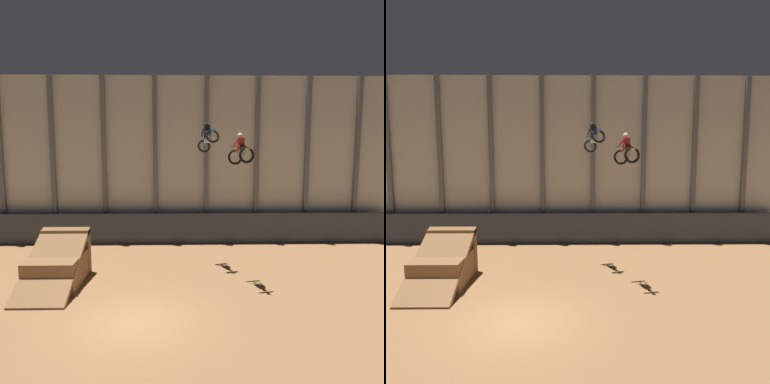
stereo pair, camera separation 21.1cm
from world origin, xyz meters
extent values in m
plane|color=#996B42|center=(0.00, 0.00, 0.00)|extent=(60.00, 60.00, 0.00)
cube|color=beige|center=(0.00, 11.94, 5.51)|extent=(32.00, 0.12, 11.03)
cube|color=slate|center=(-10.13, 11.74, 5.51)|extent=(0.28, 0.28, 11.03)
cube|color=slate|center=(-6.76, 11.74, 5.51)|extent=(0.28, 0.28, 11.03)
cube|color=slate|center=(-3.38, 11.74, 5.51)|extent=(0.28, 0.28, 11.03)
cube|color=slate|center=(0.00, 11.74, 5.51)|extent=(0.28, 0.28, 11.03)
cube|color=slate|center=(3.38, 11.74, 5.51)|extent=(0.28, 0.28, 11.03)
cube|color=slate|center=(6.76, 11.74, 5.51)|extent=(0.28, 0.28, 11.03)
cube|color=slate|center=(10.13, 11.74, 5.51)|extent=(0.28, 0.28, 11.03)
cube|color=slate|center=(13.51, 11.74, 5.51)|extent=(0.28, 0.28, 11.03)
cube|color=#383D47|center=(0.00, 11.13, 1.02)|extent=(31.36, 0.20, 2.04)
cube|color=olive|center=(-4.12, 4.12, 0.68)|extent=(2.33, 3.17, 1.37)
cube|color=olive|center=(-4.12, 5.45, 1.14)|extent=(2.38, 0.50, 2.28)
cube|color=#996B42|center=(-4.12, 3.44, 1.14)|extent=(2.38, 4.61, 2.46)
torus|color=black|center=(2.98, 7.37, 6.46)|extent=(0.80, 0.56, 0.72)
torus|color=black|center=(3.35, 6.12, 6.97)|extent=(0.80, 0.56, 0.72)
cube|color=#B7B7BC|center=(3.17, 6.74, 6.85)|extent=(0.34, 0.61, 0.45)
cube|color=blue|center=(3.10, 6.97, 6.97)|extent=(0.33, 0.53, 0.38)
cube|color=black|center=(3.20, 6.62, 7.14)|extent=(0.31, 0.59, 0.32)
cube|color=blue|center=(3.35, 6.12, 7.25)|extent=(0.23, 0.38, 0.19)
cylinder|color=#B7B7BC|center=(3.00, 7.30, 6.75)|extent=(0.17, 0.42, 0.44)
cylinder|color=black|center=(2.99, 7.34, 6.99)|extent=(0.54, 0.43, 0.04)
cube|color=black|center=(3.12, 6.89, 7.32)|extent=(0.33, 0.28, 0.51)
sphere|color=black|center=(3.06, 7.09, 7.58)|extent=(0.34, 0.40, 0.34)
cylinder|color=black|center=(3.02, 6.82, 7.06)|extent=(0.20, 0.34, 0.41)
cylinder|color=black|center=(3.25, 6.89, 7.06)|extent=(0.20, 0.34, 0.41)
cylinder|color=black|center=(2.90, 7.07, 7.25)|extent=(0.20, 0.45, 0.40)
cylinder|color=black|center=(3.21, 7.16, 7.25)|extent=(0.20, 0.45, 0.40)
torus|color=black|center=(4.33, 4.71, 5.95)|extent=(0.75, 0.34, 0.74)
torus|color=black|center=(4.65, 3.35, 6.08)|extent=(0.75, 0.34, 0.74)
cube|color=#B7B7BC|center=(4.49, 4.00, 6.14)|extent=(0.30, 0.57, 0.33)
cube|color=yellow|center=(4.45, 4.18, 6.32)|extent=(0.30, 0.49, 0.28)
cube|color=black|center=(4.54, 3.79, 6.38)|extent=(0.29, 0.59, 0.17)
cube|color=yellow|center=(4.66, 3.28, 6.35)|extent=(0.22, 0.39, 0.10)
cylinder|color=#B7B7BC|center=(4.36, 4.56, 6.20)|extent=(0.12, 0.31, 0.51)
cylinder|color=black|center=(4.37, 4.54, 6.44)|extent=(0.64, 0.25, 0.04)
cube|color=maroon|center=(4.49, 4.01, 6.64)|extent=(0.34, 0.34, 0.53)
sphere|color=silver|center=(4.46, 4.14, 6.95)|extent=(0.32, 0.34, 0.28)
cylinder|color=maroon|center=(4.37, 4.02, 6.37)|extent=(0.20, 0.41, 0.36)
cylinder|color=maroon|center=(4.60, 4.08, 6.37)|extent=(0.20, 0.41, 0.36)
cylinder|color=maroon|center=(4.28, 4.21, 6.64)|extent=(0.19, 0.51, 0.30)
cylinder|color=maroon|center=(4.59, 4.29, 6.64)|extent=(0.19, 0.51, 0.30)
camera|label=1|loc=(1.83, -13.18, 6.54)|focal=35.00mm
camera|label=2|loc=(2.04, -13.18, 6.54)|focal=35.00mm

